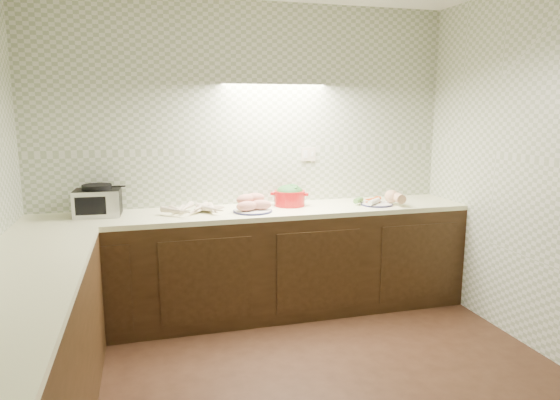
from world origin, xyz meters
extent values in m
cube|color=gray|center=(0.00, 1.78, 1.30)|extent=(3.60, 0.05, 2.60)
cube|color=beige|center=(0.55, 1.79, 1.32)|extent=(0.13, 0.01, 0.12)
cube|color=black|center=(0.00, 1.50, 0.43)|extent=(3.60, 0.60, 0.86)
cube|color=#F0F2BC|center=(0.00, 1.50, 0.88)|extent=(3.60, 0.60, 0.04)
cube|color=black|center=(-1.23, 1.61, 1.00)|extent=(0.35, 0.27, 0.20)
cube|color=#B5B5BB|center=(-1.24, 1.48, 1.00)|extent=(0.34, 0.03, 0.20)
cube|color=black|center=(-1.24, 1.48, 1.00)|extent=(0.22, 0.02, 0.14)
cylinder|color=black|center=(-1.23, 1.61, 1.12)|extent=(0.23, 0.23, 0.04)
cone|color=beige|center=(-0.39, 1.46, 0.93)|extent=(0.08, 0.25, 0.05)
cone|color=beige|center=(-0.53, 1.60, 0.93)|extent=(0.09, 0.22, 0.05)
cone|color=beige|center=(-0.41, 1.58, 0.92)|extent=(0.19, 0.24, 0.05)
cone|color=beige|center=(-0.50, 1.40, 0.92)|extent=(0.07, 0.21, 0.04)
cone|color=beige|center=(-0.40, 1.53, 0.93)|extent=(0.18, 0.27, 0.06)
cone|color=beige|center=(-0.43, 1.53, 0.93)|extent=(0.13, 0.21, 0.06)
cone|color=beige|center=(-0.50, 1.59, 0.93)|extent=(0.07, 0.28, 0.06)
cone|color=beige|center=(-0.50, 1.53, 0.93)|extent=(0.10, 0.27, 0.05)
cone|color=beige|center=(-0.53, 1.47, 0.94)|extent=(0.10, 0.24, 0.05)
cone|color=beige|center=(-0.58, 1.49, 0.95)|extent=(0.23, 0.17, 0.05)
cone|color=beige|center=(-0.62, 1.56, 0.95)|extent=(0.14, 0.25, 0.06)
cone|color=beige|center=(-0.64, 1.44, 0.94)|extent=(0.19, 0.22, 0.05)
cylinder|color=#191942|center=(-0.04, 1.43, 0.91)|extent=(0.32, 0.32, 0.01)
cylinder|color=silver|center=(-0.04, 1.43, 0.91)|extent=(0.30, 0.30, 0.02)
ellipsoid|color=tan|center=(-0.10, 1.39, 0.96)|extent=(0.19, 0.14, 0.08)
ellipsoid|color=tan|center=(0.03, 1.42, 0.96)|extent=(0.19, 0.14, 0.08)
ellipsoid|color=tan|center=(-0.06, 1.49, 0.96)|extent=(0.19, 0.14, 0.08)
ellipsoid|color=tan|center=(-0.09, 1.45, 1.00)|extent=(0.19, 0.14, 0.08)
ellipsoid|color=tan|center=(-0.01, 1.49, 1.00)|extent=(0.19, 0.14, 0.08)
cylinder|color=black|center=(0.03, 1.62, 0.93)|extent=(0.15, 0.15, 0.06)
sphere|color=maroon|center=(0.01, 1.62, 0.98)|extent=(0.08, 0.08, 0.08)
sphere|color=beige|center=(0.06, 1.63, 0.96)|extent=(0.05, 0.05, 0.05)
cylinder|color=#B71315|center=(0.32, 1.60, 0.97)|extent=(0.34, 0.34, 0.13)
cube|color=#B71315|center=(0.19, 1.66, 1.00)|extent=(0.05, 0.06, 0.02)
cube|color=#B71315|center=(0.46, 1.54, 1.00)|extent=(0.05, 0.06, 0.02)
ellipsoid|color=#336E2C|center=(0.32, 1.60, 1.02)|extent=(0.23, 0.23, 0.13)
cylinder|color=#191942|center=(1.06, 1.43, 0.91)|extent=(0.28, 0.28, 0.01)
cylinder|color=silver|center=(1.06, 1.43, 0.91)|extent=(0.26, 0.26, 0.02)
cone|color=#D74B19|center=(1.03, 1.46, 0.93)|extent=(0.16, 0.07, 0.03)
cone|color=#D74B19|center=(1.03, 1.47, 0.93)|extent=(0.16, 0.09, 0.03)
cone|color=#D74B19|center=(1.04, 1.47, 0.93)|extent=(0.16, 0.10, 0.03)
cone|color=#D74B19|center=(1.03, 1.47, 0.95)|extent=(0.16, 0.10, 0.03)
cone|color=#D74B19|center=(1.04, 1.47, 0.95)|extent=(0.14, 0.13, 0.03)
cylinder|color=white|center=(1.01, 1.39, 0.94)|extent=(0.16, 0.15, 0.04)
cylinder|color=#538637|center=(0.91, 1.48, 0.94)|extent=(0.11, 0.11, 0.05)
camera|label=1|loc=(-0.86, -2.43, 1.73)|focal=32.00mm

